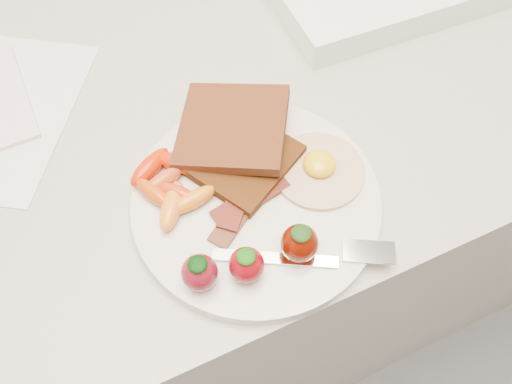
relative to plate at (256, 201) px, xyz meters
name	(u,v)px	position (x,y,z in m)	size (l,w,h in m)	color
counter	(223,248)	(0.00, 0.17, -0.46)	(2.00, 0.60, 0.90)	gray
plate	(256,201)	(0.00, 0.00, 0.00)	(0.27, 0.27, 0.02)	beige
toast_lower	(241,158)	(0.00, 0.05, 0.02)	(0.11, 0.11, 0.01)	black
toast_upper	(233,127)	(0.01, 0.08, 0.03)	(0.12, 0.12, 0.01)	black
fried_egg	(319,168)	(0.08, 0.00, 0.01)	(0.12, 0.12, 0.02)	#F6E5BF
bacon_strips	(243,201)	(-0.02, 0.00, 0.01)	(0.11, 0.09, 0.01)	black
baby_carrots	(170,185)	(-0.08, 0.05, 0.02)	(0.09, 0.11, 0.02)	#BF4318
strawberries	(252,259)	(-0.04, -0.07, 0.03)	(0.14, 0.05, 0.05)	maroon
fork	(318,255)	(0.03, -0.09, 0.01)	(0.18, 0.09, 0.00)	white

